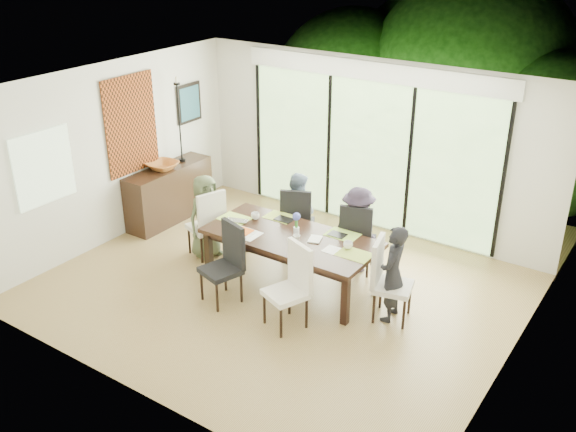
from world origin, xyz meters
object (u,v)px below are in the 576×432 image
Objects in this scene: table_top at (291,238)px; person_far_left at (297,213)px; vase at (296,231)px; person_left_end at (206,216)px; chair_left_end at (205,222)px; cup_a at (255,216)px; cup_c at (348,245)px; chair_near_right at (285,288)px; cup_b at (296,238)px; chair_right_end at (394,281)px; chair_far_right at (358,235)px; bowl at (163,166)px; person_far_right at (358,230)px; sideboard at (170,194)px; laptop at (236,222)px; chair_far_left at (298,218)px; person_right_end at (393,274)px; chair_near_left at (220,265)px.

table_top is 0.95m from person_far_left.
person_left_end is at bearing -178.13° from vase.
chair_left_end is at bearing -180.00° from table_top.
cup_a is 1.00× the size of cup_c.
chair_near_right is 0.85× the size of person_far_left.
table_top is 24.00× the size of cup_b.
chair_right_end is at bearing 109.48° from chair_left_end.
chair_far_right reaches higher than bowl.
chair_left_end is 0.85× the size of person_far_right.
bowl reaches higher than cup_b.
chair_right_end is 1.00× the size of chair_far_right.
cup_a is (-0.75, 0.10, -0.01)m from vase.
sideboard is at bearing 166.27° from cup_b.
vase is at bearing 138.06° from chair_near_right.
chair_near_right is (-0.05, -1.72, 0.00)m from chair_far_right.
table_top is at bearing -11.15° from laptop.
chair_far_right is 9.17× the size of vase.
chair_left_end is at bearing 14.64° from chair_far_left.
chair_far_right is at bearing -80.13° from person_far_right.
person_far_left is at bearing -15.77° from chair_far_right.
person_left_end is 0.81m from cup_a.
sideboard is (-2.36, -0.21, -0.17)m from person_far_left.
chair_far_right is at bearing 108.43° from cup_c.
table_top is at bearing 76.47° from chair_right_end.
person_right_end reaches higher than bowl.
person_far_left is (-0.45, 0.83, -0.07)m from table_top.
chair_left_end is 1.57m from vase.
table_top is 1.86× the size of person_left_end.
person_far_left is at bearing 105.69° from chair_near_left.
laptop is (-1.40, -0.95, 0.21)m from chair_far_right.
chair_left_end is 0.85× the size of person_far_left.
person_far_right reaches higher than cup_a.
table_top is 1.86× the size of person_far_left.
person_far_right is at bearing 57.34° from vase.
cup_c is at bearing 94.80° from chair_near_right.
person_left_end is 0.65m from laptop.
person_left_end is at bearing 41.56° from person_far_left.
person_far_right is 2.60× the size of bowl.
sideboard is (-2.86, 0.57, -0.33)m from vase.
chair_left_end is 1.45m from sideboard.
vase is 1.20× the size of cup_b.
chair_far_left reaches higher than vase.
cup_a is at bearing 38.42° from person_far_right.
sideboard is at bearing 68.25° from chair_right_end.
person_left_end is 2.19m from person_far_right.
cup_b is (1.65, -0.10, 0.24)m from chair_left_end.
chair_right_end is at bearing 40.88° from chair_near_left.
person_far_right is 12.90× the size of cup_b.
chair_near_right is at bearing -63.94° from vase.
chair_near_right is at bearing -47.56° from laptop.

